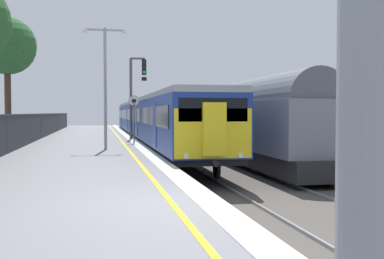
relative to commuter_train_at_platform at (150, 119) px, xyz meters
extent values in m
cube|color=slate|center=(-4.60, -26.66, -1.77)|extent=(6.40, 110.00, 1.00)
cube|color=silver|center=(-1.70, -26.66, -1.26)|extent=(0.60, 110.00, 0.01)
cube|color=yellow|center=(-2.45, -26.66, -1.26)|extent=(0.12, 110.00, 0.01)
cube|color=gray|center=(-0.71, -26.66, -2.23)|extent=(0.07, 110.00, 0.08)
cube|color=gray|center=(0.72, -26.66, -2.23)|extent=(0.07, 110.00, 0.08)
cube|color=navy|center=(0.00, -10.19, 0.00)|extent=(2.80, 19.91, 2.30)
cube|color=black|center=(0.00, -10.19, -1.27)|extent=(2.64, 19.31, 0.25)
cube|color=#93999E|center=(0.00, -10.19, 1.27)|extent=(2.68, 19.91, 0.24)
cube|color=black|center=(-1.41, -10.19, 0.30)|extent=(0.02, 18.31, 0.84)
cube|color=#1D3A98|center=(-1.41, -15.17, -0.10)|extent=(0.03, 1.10, 1.90)
cube|color=#1D3A98|center=(-1.41, -5.22, -0.10)|extent=(0.03, 1.10, 1.90)
cylinder|color=black|center=(-0.78, -17.55, -1.77)|extent=(0.12, 0.84, 0.84)
cylinder|color=black|center=(0.78, -17.55, -1.77)|extent=(0.12, 0.84, 0.84)
cylinder|color=black|center=(-0.78, -2.84, -1.77)|extent=(0.12, 0.84, 0.84)
cylinder|color=black|center=(0.78, -2.84, -1.77)|extent=(0.12, 0.84, 0.84)
cube|color=navy|center=(0.00, 10.31, 0.00)|extent=(2.80, 19.91, 2.30)
cube|color=black|center=(0.00, 10.31, -1.27)|extent=(2.64, 19.31, 0.25)
cube|color=#93999E|center=(0.00, 10.31, 1.27)|extent=(2.68, 19.91, 0.24)
cube|color=black|center=(-1.41, 10.31, 0.30)|extent=(0.02, 18.31, 0.84)
cube|color=#1D3A98|center=(-1.41, 5.34, -0.10)|extent=(0.03, 1.10, 1.90)
cube|color=#1D3A98|center=(-1.41, 15.29, -0.10)|extent=(0.03, 1.10, 1.90)
cylinder|color=black|center=(-0.78, 2.96, -1.77)|extent=(0.12, 0.84, 0.84)
cylinder|color=black|center=(0.78, 2.96, -1.77)|extent=(0.12, 0.84, 0.84)
cylinder|color=black|center=(-0.78, 17.67, -1.77)|extent=(0.12, 0.84, 0.84)
cylinder|color=black|center=(0.78, 17.67, -1.77)|extent=(0.12, 0.84, 0.84)
cube|color=yellow|center=(0.00, -20.11, -0.25)|extent=(2.70, 0.10, 1.70)
cube|color=black|center=(0.00, -20.12, 0.55)|extent=(2.40, 0.08, 0.80)
cube|color=yellow|center=(0.00, -20.25, -0.10)|extent=(0.80, 0.24, 1.80)
cylinder|color=white|center=(-0.95, -20.17, -1.00)|extent=(0.18, 0.06, 0.18)
cylinder|color=white|center=(0.95, -20.17, -1.00)|extent=(0.18, 0.06, 0.18)
cylinder|color=black|center=(0.00, -20.40, -1.25)|extent=(0.20, 0.35, 0.20)
cube|color=black|center=(0.00, 10.31, 1.52)|extent=(0.60, 0.90, 0.20)
cube|color=#232326|center=(4.00, -14.26, -1.64)|extent=(2.30, 12.60, 0.79)
cube|color=slate|center=(4.00, -14.26, -0.15)|extent=(2.60, 11.80, 2.20)
cylinder|color=#515660|center=(4.00, -14.26, 0.95)|extent=(2.39, 11.40, 2.39)
cylinder|color=black|center=(3.22, -18.57, -1.77)|extent=(0.12, 0.84, 0.84)
cylinder|color=black|center=(4.78, -18.57, -1.77)|extent=(0.12, 0.84, 0.84)
cylinder|color=black|center=(3.22, -9.96, -1.77)|extent=(0.12, 0.84, 0.84)
cylinder|color=black|center=(4.78, -9.96, -1.77)|extent=(0.12, 0.84, 0.84)
cube|color=#232326|center=(4.00, -0.86, -1.64)|extent=(2.30, 12.60, 0.79)
cube|color=slate|center=(4.00, -0.86, -0.15)|extent=(2.60, 11.80, 2.20)
cylinder|color=#515660|center=(4.00, -0.86, 0.95)|extent=(2.39, 11.40, 2.39)
cylinder|color=black|center=(3.22, -5.16, -1.77)|extent=(0.12, 0.84, 0.84)
cylinder|color=black|center=(4.78, -5.16, -1.77)|extent=(0.12, 0.84, 0.84)
cylinder|color=black|center=(3.22, 3.44, -1.77)|extent=(0.12, 0.84, 0.84)
cylinder|color=black|center=(4.78, 3.44, -1.77)|extent=(0.12, 0.84, 0.84)
cylinder|color=#47474C|center=(-1.75, -5.16, 1.33)|extent=(0.18, 0.18, 5.20)
cube|color=#47474C|center=(-1.30, -5.16, 3.93)|extent=(0.90, 0.12, 0.12)
cube|color=black|center=(-0.90, -5.16, 3.38)|extent=(0.28, 0.20, 1.00)
cylinder|color=black|center=(-0.90, -5.28, 3.70)|extent=(0.16, 0.04, 0.16)
cylinder|color=black|center=(-0.90, -5.28, 3.38)|extent=(0.16, 0.04, 0.16)
cylinder|color=#19D83F|center=(-0.90, -5.28, 3.06)|extent=(0.16, 0.04, 0.16)
cube|color=black|center=(-0.90, -5.16, 2.63)|extent=(0.32, 0.16, 0.24)
cylinder|color=#59595B|center=(-1.85, -9.03, -0.10)|extent=(0.08, 0.08, 2.33)
cylinder|color=black|center=(-1.85, -9.03, 1.12)|extent=(0.59, 0.02, 0.59)
cylinder|color=silver|center=(-1.85, -9.04, 1.12)|extent=(0.56, 0.02, 0.56)
cube|color=black|center=(-1.85, -9.06, 1.12)|extent=(0.24, 0.01, 0.18)
cylinder|color=#93999E|center=(-3.48, -13.32, 1.56)|extent=(0.14, 0.14, 5.65)
cube|color=#93999E|center=(-3.03, -13.32, 4.28)|extent=(0.90, 0.08, 0.08)
cylinder|color=silver|center=(-2.58, -13.32, 4.20)|extent=(0.20, 0.20, 0.18)
cube|color=#93999E|center=(-3.93, -13.32, 4.28)|extent=(0.90, 0.08, 0.08)
cylinder|color=silver|center=(-4.38, -13.32, 4.20)|extent=(0.20, 0.20, 0.18)
cylinder|color=#38383D|center=(-7.55, -14.98, -0.45)|extent=(0.07, 0.07, 1.63)
cylinder|color=#38383D|center=(-7.55, -3.29, -0.45)|extent=(0.07, 0.07, 1.63)
cylinder|color=#38383D|center=(-7.55, 8.40, -0.45)|extent=(0.07, 0.07, 1.63)
cylinder|color=#38383D|center=(-7.55, 20.09, -0.45)|extent=(0.07, 0.07, 1.63)
cylinder|color=#473323|center=(-9.45, -4.01, 1.21)|extent=(0.40, 0.40, 4.95)
sphere|color=#285628|center=(-9.45, -4.01, 4.68)|extent=(3.63, 3.63, 3.63)
sphere|color=#285628|center=(-9.27, -4.58, 4.23)|extent=(2.39, 2.39, 2.39)
camera|label=1|loc=(-3.80, -35.48, 0.46)|focal=43.80mm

